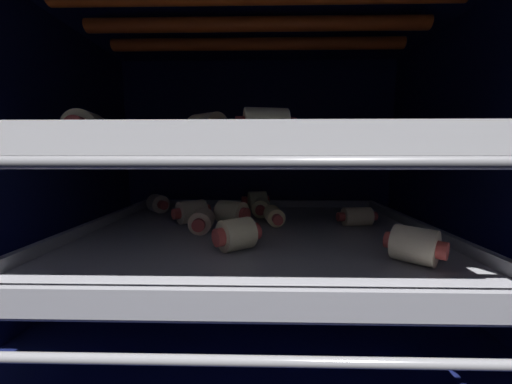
{
  "coord_description": "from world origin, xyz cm",
  "views": [
    {
      "loc": [
        0.8,
        -34.92,
        20.7
      ],
      "look_at": [
        0.0,
        3.46,
        15.51
      ],
      "focal_mm": 19.6,
      "sensor_mm": 36.0,
      "label": 1
    }
  ],
  "objects_px": {
    "oven_rack_lower": "(255,241)",
    "pig_in_blanket_lower_4": "(274,216)",
    "pig_in_blanket_upper_1": "(269,131)",
    "pig_in_blanket_upper_2": "(230,142)",
    "pig_in_blanket_lower_8": "(415,245)",
    "pig_in_blanket_upper_6": "(86,128)",
    "pig_in_blanket_lower_6": "(158,203)",
    "oven_rack_upper": "(255,158)",
    "baking_tray_lower": "(255,235)",
    "pig_in_blanket_upper_7": "(325,139)",
    "pig_in_blanket_upper_0": "(195,140)",
    "pig_in_blanket_upper_3": "(366,135)",
    "pig_in_blanket_lower_0": "(236,234)",
    "pig_in_blanket_upper_4": "(208,129)",
    "pig_in_blanket_upper_8": "(217,139)",
    "pig_in_blanket_lower_3": "(202,221)",
    "pig_in_blanket_lower_1": "(357,216)",
    "pig_in_blanket_lower_5": "(192,212)",
    "pig_in_blanket_lower_2": "(255,201)",
    "heating_element": "(255,11)",
    "pig_in_blanket_upper_5": "(266,125)",
    "pig_in_blanket_lower_7": "(261,208)",
    "baking_tray_upper": "(255,150)",
    "pig_in_blanket_lower_9": "(232,213)"
  },
  "relations": [
    {
      "from": "baking_tray_lower",
      "to": "pig_in_blanket_upper_3",
      "type": "relative_size",
      "value": 7.24
    },
    {
      "from": "oven_rack_lower",
      "to": "pig_in_blanket_lower_4",
      "type": "xyz_separation_m",
      "value": [
        0.03,
        0.04,
        0.02
      ]
    },
    {
      "from": "pig_in_blanket_lower_1",
      "to": "pig_in_blanket_lower_4",
      "type": "xyz_separation_m",
      "value": [
        -0.12,
        0.0,
        -0.0
      ]
    },
    {
      "from": "pig_in_blanket_lower_2",
      "to": "pig_in_blanket_lower_5",
      "type": "distance_m",
      "value": 0.13
    },
    {
      "from": "pig_in_blanket_lower_6",
      "to": "pig_in_blanket_upper_1",
      "type": "relative_size",
      "value": 0.85
    },
    {
      "from": "baking_tray_lower",
      "to": "pig_in_blanket_lower_6",
      "type": "relative_size",
      "value": 9.03
    },
    {
      "from": "baking_tray_lower",
      "to": "pig_in_blanket_lower_1",
      "type": "relative_size",
      "value": 7.65
    },
    {
      "from": "pig_in_blanket_upper_5",
      "to": "pig_in_blanket_upper_7",
      "type": "height_order",
      "value": "same"
    },
    {
      "from": "pig_in_blanket_lower_0",
      "to": "pig_in_blanket_upper_6",
      "type": "distance_m",
      "value": 0.17
    },
    {
      "from": "pig_in_blanket_lower_7",
      "to": "pig_in_blanket_upper_1",
      "type": "xyz_separation_m",
      "value": [
        0.01,
        -0.14,
        0.11
      ]
    },
    {
      "from": "oven_rack_lower",
      "to": "pig_in_blanket_upper_5",
      "type": "relative_size",
      "value": 10.76
    },
    {
      "from": "pig_in_blanket_upper_2",
      "to": "pig_in_blanket_upper_4",
      "type": "xyz_separation_m",
      "value": [
        0.01,
        -0.23,
        0.0
      ]
    },
    {
      "from": "pig_in_blanket_lower_2",
      "to": "pig_in_blanket_lower_4",
      "type": "xyz_separation_m",
      "value": [
        0.03,
        -0.11,
        -0.0
      ]
    },
    {
      "from": "pig_in_blanket_lower_9",
      "to": "heating_element",
      "type": "bearing_deg",
      "value": -50.29
    },
    {
      "from": "heating_element",
      "to": "pig_in_blanket_upper_1",
      "type": "distance_m",
      "value": 0.15
    },
    {
      "from": "pig_in_blanket_upper_6",
      "to": "pig_in_blanket_upper_7",
      "type": "height_order",
      "value": "same"
    },
    {
      "from": "pig_in_blanket_upper_7",
      "to": "pig_in_blanket_upper_4",
      "type": "bearing_deg",
      "value": -131.84
    },
    {
      "from": "pig_in_blanket_lower_6",
      "to": "pig_in_blanket_lower_0",
      "type": "bearing_deg",
      "value": -51.06
    },
    {
      "from": "baking_tray_lower",
      "to": "pig_in_blanket_upper_7",
      "type": "height_order",
      "value": "pig_in_blanket_upper_7"
    },
    {
      "from": "pig_in_blanket_upper_6",
      "to": "pig_in_blanket_lower_3",
      "type": "bearing_deg",
      "value": 55.05
    },
    {
      "from": "pig_in_blanket_upper_1",
      "to": "pig_in_blanket_upper_2",
      "type": "distance_m",
      "value": 0.2
    },
    {
      "from": "pig_in_blanket_lower_8",
      "to": "pig_in_blanket_upper_6",
      "type": "distance_m",
      "value": 0.31
    },
    {
      "from": "pig_in_blanket_upper_0",
      "to": "pig_in_blanket_upper_7",
      "type": "distance_m",
      "value": 0.2
    },
    {
      "from": "pig_in_blanket_upper_5",
      "to": "pig_in_blanket_upper_0",
      "type": "bearing_deg",
      "value": 116.06
    },
    {
      "from": "pig_in_blanket_lower_5",
      "to": "pig_in_blanket_upper_0",
      "type": "relative_size",
      "value": 0.94
    },
    {
      "from": "pig_in_blanket_upper_3",
      "to": "pig_in_blanket_upper_8",
      "type": "xyz_separation_m",
      "value": [
        -0.18,
        0.09,
        0.0
      ]
    },
    {
      "from": "pig_in_blanket_lower_1",
      "to": "pig_in_blanket_lower_6",
      "type": "height_order",
      "value": "pig_in_blanket_lower_6"
    },
    {
      "from": "heating_element",
      "to": "baking_tray_lower",
      "type": "distance_m",
      "value": 0.27
    },
    {
      "from": "oven_rack_lower",
      "to": "pig_in_blanket_upper_2",
      "type": "xyz_separation_m",
      "value": [
        -0.05,
        0.14,
        0.13
      ]
    },
    {
      "from": "pig_in_blanket_upper_5",
      "to": "heating_element",
      "type": "bearing_deg",
      "value": 94.85
    },
    {
      "from": "pig_in_blanket_lower_6",
      "to": "pig_in_blanket_upper_4",
      "type": "height_order",
      "value": "pig_in_blanket_upper_4"
    },
    {
      "from": "pig_in_blanket_lower_4",
      "to": "pig_in_blanket_lower_0",
      "type": "bearing_deg",
      "value": -112.02
    },
    {
      "from": "pig_in_blanket_lower_3",
      "to": "pig_in_blanket_lower_7",
      "type": "height_order",
      "value": "same"
    },
    {
      "from": "pig_in_blanket_lower_5",
      "to": "pig_in_blanket_upper_2",
      "type": "relative_size",
      "value": 0.92
    },
    {
      "from": "pig_in_blanket_upper_3",
      "to": "pig_in_blanket_upper_6",
      "type": "height_order",
      "value": "pig_in_blanket_upper_6"
    },
    {
      "from": "pig_in_blanket_lower_6",
      "to": "oven_rack_upper",
      "type": "distance_m",
      "value": 0.22
    },
    {
      "from": "pig_in_blanket_lower_8",
      "to": "pig_in_blanket_lower_6",
      "type": "bearing_deg",
      "value": 145.41
    },
    {
      "from": "pig_in_blanket_lower_1",
      "to": "pig_in_blanket_upper_4",
      "type": "relative_size",
      "value": 1.36
    },
    {
      "from": "pig_in_blanket_lower_0",
      "to": "pig_in_blanket_lower_5",
      "type": "bearing_deg",
      "value": 123.15
    },
    {
      "from": "heating_element",
      "to": "pig_in_blanket_upper_2",
      "type": "bearing_deg",
      "value": 108.44
    },
    {
      "from": "baking_tray_lower",
      "to": "pig_in_blanket_lower_4",
      "type": "xyz_separation_m",
      "value": [
        0.03,
        0.04,
        0.02
      ]
    },
    {
      "from": "pig_in_blanket_lower_8",
      "to": "baking_tray_lower",
      "type": "bearing_deg",
      "value": 146.4
    },
    {
      "from": "pig_in_blanket_lower_5",
      "to": "baking_tray_upper",
      "type": "bearing_deg",
      "value": -27.52
    },
    {
      "from": "pig_in_blanket_upper_3",
      "to": "pig_in_blanket_upper_4",
      "type": "distance_m",
      "value": 0.18
    },
    {
      "from": "pig_in_blanket_upper_3",
      "to": "pig_in_blanket_upper_6",
      "type": "bearing_deg",
      "value": -163.33
    },
    {
      "from": "pig_in_blanket_lower_8",
      "to": "pig_in_blanket_upper_0",
      "type": "height_order",
      "value": "pig_in_blanket_upper_0"
    },
    {
      "from": "baking_tray_lower",
      "to": "pig_in_blanket_lower_1",
      "type": "bearing_deg",
      "value": 14.76
    },
    {
      "from": "pig_in_blanket_lower_8",
      "to": "pig_in_blanket_upper_8",
      "type": "xyz_separation_m",
      "value": [
        -0.21,
        0.16,
        0.1
      ]
    },
    {
      "from": "baking_tray_lower",
      "to": "pig_in_blanket_lower_7",
      "type": "bearing_deg",
      "value": 85.59
    },
    {
      "from": "pig_in_blanket_lower_6",
      "to": "pig_in_blanket_upper_0",
      "type": "xyz_separation_m",
      "value": [
        0.08,
        -0.03,
        0.11
      ]
    }
  ]
}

